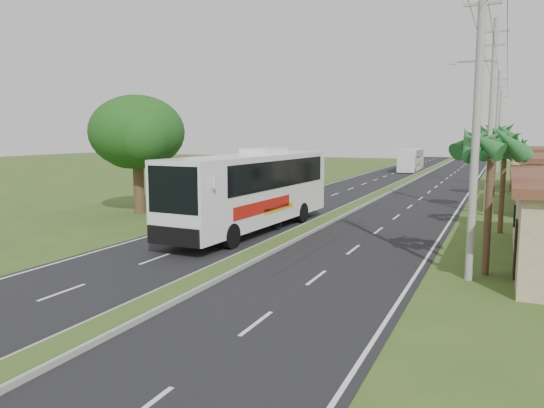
% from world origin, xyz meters
% --- Properties ---
extents(ground, '(180.00, 180.00, 0.00)m').
position_xyz_m(ground, '(0.00, 0.00, 0.00)').
color(ground, '#344F1D').
rests_on(ground, ground).
extents(road_asphalt, '(14.00, 160.00, 0.02)m').
position_xyz_m(road_asphalt, '(0.00, 20.00, 0.01)').
color(road_asphalt, black).
rests_on(road_asphalt, ground).
extents(median_strip, '(1.20, 160.00, 0.18)m').
position_xyz_m(median_strip, '(0.00, 20.00, 0.10)').
color(median_strip, gray).
rests_on(median_strip, ground).
extents(lane_edge_left, '(0.12, 160.00, 0.01)m').
position_xyz_m(lane_edge_left, '(-6.70, 20.00, 0.00)').
color(lane_edge_left, silver).
rests_on(lane_edge_left, ground).
extents(lane_edge_right, '(0.12, 160.00, 0.01)m').
position_xyz_m(lane_edge_right, '(6.70, 20.00, 0.00)').
color(lane_edge_right, silver).
rests_on(lane_edge_right, ground).
extents(palm_verge_a, '(2.40, 2.40, 5.45)m').
position_xyz_m(palm_verge_a, '(9.00, 3.00, 4.74)').
color(palm_verge_a, '#473321').
rests_on(palm_verge_a, ground).
extents(palm_verge_b, '(2.40, 2.40, 5.05)m').
position_xyz_m(palm_verge_b, '(9.40, 12.00, 4.36)').
color(palm_verge_b, '#473321').
rests_on(palm_verge_b, ground).
extents(palm_verge_c, '(2.40, 2.40, 5.85)m').
position_xyz_m(palm_verge_c, '(8.80, 19.00, 5.12)').
color(palm_verge_c, '#473321').
rests_on(palm_verge_c, ground).
extents(palm_verge_d, '(2.40, 2.40, 5.25)m').
position_xyz_m(palm_verge_d, '(9.30, 28.00, 4.55)').
color(palm_verge_d, '#473321').
rests_on(palm_verge_d, ground).
extents(shade_tree, '(6.30, 6.00, 7.54)m').
position_xyz_m(shade_tree, '(-12.11, 10.02, 5.03)').
color(shade_tree, '#473321').
rests_on(shade_tree, ground).
extents(utility_pole_a, '(1.60, 0.28, 11.00)m').
position_xyz_m(utility_pole_a, '(8.50, 2.00, 5.67)').
color(utility_pole_a, gray).
rests_on(utility_pole_a, ground).
extents(utility_pole_b, '(3.20, 0.28, 12.00)m').
position_xyz_m(utility_pole_b, '(8.47, 18.00, 6.26)').
color(utility_pole_b, gray).
rests_on(utility_pole_b, ground).
extents(utility_pole_c, '(1.60, 0.28, 11.00)m').
position_xyz_m(utility_pole_c, '(8.50, 38.00, 5.67)').
color(utility_pole_c, gray).
rests_on(utility_pole_c, ground).
extents(utility_pole_d, '(1.60, 0.28, 10.50)m').
position_xyz_m(utility_pole_d, '(8.50, 58.00, 5.42)').
color(utility_pole_d, gray).
rests_on(utility_pole_d, ground).
extents(coach_bus_main, '(3.54, 13.55, 4.34)m').
position_xyz_m(coach_bus_main, '(-2.61, 7.39, 2.38)').
color(coach_bus_main, white).
rests_on(coach_bus_main, ground).
extents(coach_bus_far, '(2.55, 10.21, 2.95)m').
position_xyz_m(coach_bus_far, '(-2.18, 55.27, 1.68)').
color(coach_bus_far, silver).
rests_on(coach_bus_far, ground).
extents(motorcyclist, '(1.58, 0.53, 2.16)m').
position_xyz_m(motorcyclist, '(-2.00, 7.92, 0.79)').
color(motorcyclist, black).
rests_on(motorcyclist, ground).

